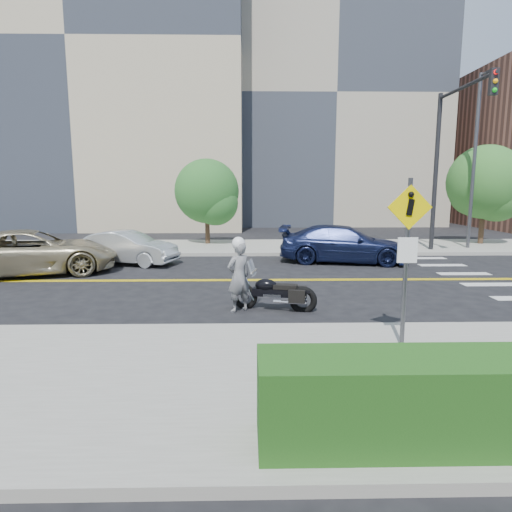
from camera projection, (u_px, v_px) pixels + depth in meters
The scene contains 15 objects.
ground_plane at pixel (205, 280), 13.96m from camera, with size 120.00×120.00×0.00m, color black.
sidewalk_near at pixel (157, 380), 6.55m from camera, with size 60.00×5.00×0.15m, color #9E9B91.
sidewalk_far at pixel (220, 247), 21.36m from camera, with size 60.00×5.00×0.15m, color #9E9B91.
building_left at pixel (102, 66), 33.54m from camera, with size 22.00×14.00×25.00m, color tan.
building_mid at pixel (321, 109), 38.23m from camera, with size 18.00×14.00×20.00m, color #A39984.
lamp_post at pixel (474, 163), 19.97m from camera, with size 0.16×0.16×8.00m, color #4C4C51.
traffic_light at pixel (447, 149), 18.44m from camera, with size 0.28×4.50×7.00m.
pedestrian_sign at pixel (407, 247), 7.51m from camera, with size 0.78×0.08×3.00m.
motorcyclist at pixel (239, 275), 10.32m from camera, with size 0.75×0.70×1.83m.
motorcycle at pixel (275, 285), 10.49m from camera, with size 2.02×0.62×1.23m, color black, non-canonical shape.
suv at pixel (32, 252), 14.84m from camera, with size 2.59×5.63×1.56m, color tan.
parked_car_silver at pixel (127, 248), 16.85m from camera, with size 1.39×4.00×1.32m, color silver.
parked_car_blue at pixel (344, 244), 17.28m from camera, with size 2.09×5.15×1.49m, color #182048.
tree_far_a at pixel (207, 191), 21.74m from camera, with size 3.27×3.27×4.46m.
tree_far_b at pixel (485, 182), 21.67m from camera, with size 3.72×3.72×5.15m.
Camera 1 is at (1.39, -13.70, 2.97)m, focal length 30.00 mm.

